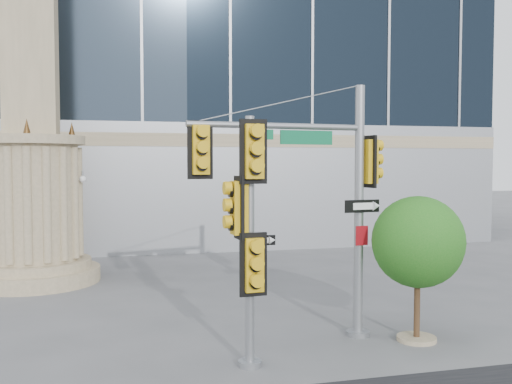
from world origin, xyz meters
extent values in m
plane|color=#545456|center=(0.00, 0.00, 0.00)|extent=(120.00, 120.00, 0.00)
cylinder|color=gray|center=(-6.00, 9.00, 0.25)|extent=(4.40, 4.40, 0.50)
cylinder|color=gray|center=(-6.00, 9.00, 0.65)|extent=(3.80, 3.80, 0.30)
cylinder|color=gray|center=(-6.00, 9.00, 2.80)|extent=(3.00, 3.00, 4.00)
cylinder|color=gray|center=(-6.00, 9.00, 4.95)|extent=(3.50, 3.50, 0.30)
cone|color=#472D14|center=(-4.70, 9.00, 5.35)|extent=(0.24, 0.24, 0.50)
cylinder|color=slate|center=(2.34, 0.56, 0.06)|extent=(0.56, 0.56, 0.12)
cylinder|color=slate|center=(2.34, 0.56, 3.00)|extent=(0.22, 0.22, 6.00)
cylinder|color=slate|center=(0.25, 0.33, 5.00)|extent=(4.19, 0.59, 0.14)
cube|color=#0B643C|center=(0.95, 0.39, 4.75)|extent=(1.30, 0.18, 0.32)
cube|color=gold|center=(-1.54, 0.14, 4.45)|extent=(0.58, 0.34, 1.25)
cube|color=gold|center=(2.62, 0.59, 4.20)|extent=(0.34, 0.58, 1.25)
cube|color=black|center=(2.35, 0.42, 3.15)|extent=(0.92, 0.13, 0.30)
cube|color=maroon|center=(2.35, 0.42, 2.45)|extent=(0.32, 0.06, 0.46)
cylinder|color=slate|center=(-0.68, -0.80, 0.06)|extent=(0.49, 0.49, 0.12)
cylinder|color=slate|center=(-0.68, -0.80, 2.56)|extent=(0.18, 0.18, 5.12)
cube|color=gold|center=(-0.66, -1.02, 4.40)|extent=(0.58, 0.32, 1.28)
cube|color=gold|center=(-0.90, -0.82, 3.27)|extent=(0.32, 0.58, 1.28)
cube|color=gold|center=(-0.66, -1.02, 2.15)|extent=(0.58, 0.32, 1.28)
cube|color=black|center=(-0.48, -0.91, 2.61)|extent=(0.63, 0.07, 0.20)
cylinder|color=gray|center=(3.52, -0.14, 0.05)|extent=(0.92, 0.92, 0.10)
cylinder|color=#382314|center=(3.52, -0.14, 0.92)|extent=(0.14, 0.14, 1.83)
sphere|color=#186216|center=(3.52, -0.14, 2.34)|extent=(2.14, 2.14, 2.14)
sphere|color=#186216|center=(3.97, 0.12, 2.03)|extent=(1.32, 1.32, 1.32)
sphere|color=#186216|center=(3.16, -0.39, 2.09)|extent=(1.12, 1.12, 1.12)
camera|label=1|loc=(-3.39, -11.96, 4.19)|focal=40.00mm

